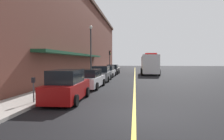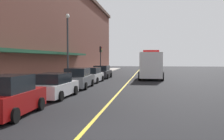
{
  "view_description": "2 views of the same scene",
  "coord_description": "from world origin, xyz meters",
  "px_view_note": "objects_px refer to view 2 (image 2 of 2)",
  "views": [
    {
      "loc": [
        0.03,
        -8.62,
        2.38
      ],
      "look_at": [
        -2.93,
        16.84,
        1.15
      ],
      "focal_mm": 31.9,
      "sensor_mm": 36.0,
      "label": 1
    },
    {
      "loc": [
        2.3,
        -8.83,
        2.59
      ],
      "look_at": [
        -2.56,
        26.32,
        1.07
      ],
      "focal_mm": 43.6,
      "sensor_mm": 36.0,
      "label": 2
    }
  ],
  "objects_px": {
    "parked_car_0": "(10,97)",
    "parked_car_1": "(54,86)",
    "parked_car_4": "(102,72)",
    "parking_meter_0": "(5,87)",
    "traffic_light_near": "(101,55)",
    "street_lamp_left": "(68,41)",
    "parked_car_2": "(78,79)",
    "box_truck": "(151,65)",
    "parked_car_3": "(92,75)"
  },
  "relations": [
    {
      "from": "parked_car_1",
      "to": "traffic_light_near",
      "type": "distance_m",
      "value": 24.88
    },
    {
      "from": "parked_car_1",
      "to": "parked_car_3",
      "type": "bearing_deg",
      "value": 1.36
    },
    {
      "from": "parked_car_0",
      "to": "box_truck",
      "type": "xyz_separation_m",
      "value": [
        6.4,
        23.21,
        0.83
      ]
    },
    {
      "from": "parked_car_4",
      "to": "box_truck",
      "type": "bearing_deg",
      "value": -92.47
    },
    {
      "from": "parked_car_0",
      "to": "parked_car_1",
      "type": "bearing_deg",
      "value": -1.57
    },
    {
      "from": "parked_car_1",
      "to": "parked_car_4",
      "type": "relative_size",
      "value": 1.02
    },
    {
      "from": "parked_car_0",
      "to": "parked_car_3",
      "type": "distance_m",
      "value": 17.39
    },
    {
      "from": "parked_car_2",
      "to": "street_lamp_left",
      "type": "height_order",
      "value": "street_lamp_left"
    },
    {
      "from": "parked_car_2",
      "to": "parked_car_0",
      "type": "bearing_deg",
      "value": 178.34
    },
    {
      "from": "parked_car_1",
      "to": "parked_car_2",
      "type": "relative_size",
      "value": 0.98
    },
    {
      "from": "box_truck",
      "to": "parked_car_2",
      "type": "bearing_deg",
      "value": -28.68
    },
    {
      "from": "parked_car_0",
      "to": "parked_car_3",
      "type": "xyz_separation_m",
      "value": [
        0.04,
        17.38,
        -0.1
      ]
    },
    {
      "from": "box_truck",
      "to": "traffic_light_near",
      "type": "relative_size",
      "value": 1.86
    },
    {
      "from": "parked_car_2",
      "to": "parked_car_1",
      "type": "bearing_deg",
      "value": 178.22
    },
    {
      "from": "parked_car_0",
      "to": "box_truck",
      "type": "bearing_deg",
      "value": -17.04
    },
    {
      "from": "parked_car_0",
      "to": "parked_car_3",
      "type": "relative_size",
      "value": 1.02
    },
    {
      "from": "parked_car_4",
      "to": "traffic_light_near",
      "type": "xyz_separation_m",
      "value": [
        -1.43,
        6.92,
        2.37
      ]
    },
    {
      "from": "parked_car_3",
      "to": "parked_car_4",
      "type": "height_order",
      "value": "parked_car_4"
    },
    {
      "from": "parked_car_0",
      "to": "street_lamp_left",
      "type": "distance_m",
      "value": 15.93
    },
    {
      "from": "parked_car_0",
      "to": "parked_car_3",
      "type": "bearing_deg",
      "value": -1.75
    },
    {
      "from": "parking_meter_0",
      "to": "traffic_light_near",
      "type": "height_order",
      "value": "traffic_light_near"
    },
    {
      "from": "parked_car_1",
      "to": "box_truck",
      "type": "distance_m",
      "value": 18.61
    },
    {
      "from": "parked_car_1",
      "to": "parked_car_4",
      "type": "distance_m",
      "value": 17.81
    },
    {
      "from": "box_truck",
      "to": "parking_meter_0",
      "type": "distance_m",
      "value": 22.51
    },
    {
      "from": "traffic_light_near",
      "to": "parking_meter_0",
      "type": "bearing_deg",
      "value": -90.12
    },
    {
      "from": "parking_meter_0",
      "to": "traffic_light_near",
      "type": "relative_size",
      "value": 0.31
    },
    {
      "from": "parked_car_2",
      "to": "parked_car_4",
      "type": "xyz_separation_m",
      "value": [
        0.03,
        11.85,
        -0.04
      ]
    },
    {
      "from": "parked_car_0",
      "to": "parked_car_1",
      "type": "xyz_separation_m",
      "value": [
        -0.01,
        5.76,
        -0.09
      ]
    },
    {
      "from": "parked_car_1",
      "to": "parked_car_4",
      "type": "xyz_separation_m",
      "value": [
        0.05,
        17.81,
        0.01
      ]
    },
    {
      "from": "traffic_light_near",
      "to": "parked_car_0",
      "type": "bearing_deg",
      "value": -87.4
    },
    {
      "from": "street_lamp_left",
      "to": "traffic_light_near",
      "type": "relative_size",
      "value": 1.61
    },
    {
      "from": "box_truck",
      "to": "parking_meter_0",
      "type": "bearing_deg",
      "value": -20.04
    },
    {
      "from": "parked_car_0",
      "to": "traffic_light_near",
      "type": "distance_m",
      "value": 30.61
    },
    {
      "from": "parked_car_0",
      "to": "parked_car_2",
      "type": "height_order",
      "value": "parked_car_0"
    },
    {
      "from": "parked_car_0",
      "to": "street_lamp_left",
      "type": "height_order",
      "value": "street_lamp_left"
    },
    {
      "from": "parked_car_3",
      "to": "parking_meter_0",
      "type": "relative_size",
      "value": 3.37
    },
    {
      "from": "traffic_light_near",
      "to": "parked_car_1",
      "type": "bearing_deg",
      "value": -86.8
    },
    {
      "from": "parked_car_4",
      "to": "parking_meter_0",
      "type": "relative_size",
      "value": 3.56
    },
    {
      "from": "parked_car_2",
      "to": "parked_car_3",
      "type": "bearing_deg",
      "value": -1.83
    },
    {
      "from": "parking_meter_0",
      "to": "traffic_light_near",
      "type": "xyz_separation_m",
      "value": [
        0.06,
        28.37,
        2.1
      ]
    },
    {
      "from": "parked_car_0",
      "to": "traffic_light_near",
      "type": "xyz_separation_m",
      "value": [
        -1.39,
        30.49,
        2.3
      ]
    },
    {
      "from": "parking_meter_0",
      "to": "traffic_light_near",
      "type": "distance_m",
      "value": 28.44
    },
    {
      "from": "parked_car_0",
      "to": "parked_car_2",
      "type": "relative_size",
      "value": 0.93
    },
    {
      "from": "parked_car_0",
      "to": "parked_car_4",
      "type": "bearing_deg",
      "value": -1.73
    },
    {
      "from": "traffic_light_near",
      "to": "street_lamp_left",
      "type": "bearing_deg",
      "value": -92.51
    },
    {
      "from": "parked_car_4",
      "to": "street_lamp_left",
      "type": "height_order",
      "value": "street_lamp_left"
    },
    {
      "from": "parked_car_2",
      "to": "box_truck",
      "type": "relative_size",
      "value": 0.62
    },
    {
      "from": "parked_car_2",
      "to": "parking_meter_0",
      "type": "distance_m",
      "value": 9.71
    },
    {
      "from": "parked_car_2",
      "to": "parked_car_4",
      "type": "relative_size",
      "value": 1.04
    },
    {
      "from": "parked_car_1",
      "to": "box_truck",
      "type": "height_order",
      "value": "box_truck"
    }
  ]
}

